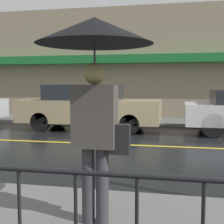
# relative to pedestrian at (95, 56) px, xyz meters

# --- Properties ---
(ground_plane) EXTENTS (80.00, 80.00, 0.00)m
(ground_plane) POSITION_rel_pedestrian_xyz_m (-0.59, 4.68, -1.82)
(ground_plane) COLOR black
(sidewalk_far) EXTENTS (28.00, 2.10, 0.10)m
(sidewalk_far) POSITION_rel_pedestrian_xyz_m (-0.59, 9.42, -1.77)
(sidewalk_far) COLOR #60605E
(sidewalk_far) RESTS_ON ground_plane
(lane_marking) EXTENTS (25.20, 0.12, 0.01)m
(lane_marking) POSITION_rel_pedestrian_xyz_m (-0.59, 4.68, -1.82)
(lane_marking) COLOR gold
(lane_marking) RESTS_ON ground_plane
(building_storefront) EXTENTS (28.00, 0.85, 4.88)m
(building_storefront) POSITION_rel_pedestrian_xyz_m (-0.59, 10.59, 0.63)
(building_storefront) COLOR gray
(building_storefront) RESTS_ON ground_plane
(pedestrian) EXTENTS (1.17, 1.17, 2.09)m
(pedestrian) POSITION_rel_pedestrian_xyz_m (0.00, 0.00, 0.00)
(pedestrian) COLOR #333338
(pedestrian) RESTS_ON sidewalk_near
(car_tan) EXTENTS (4.73, 1.70, 1.52)m
(car_tan) POSITION_rel_pedestrian_xyz_m (-2.09, 7.09, -1.05)
(car_tan) COLOR tan
(car_tan) RESTS_ON ground_plane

